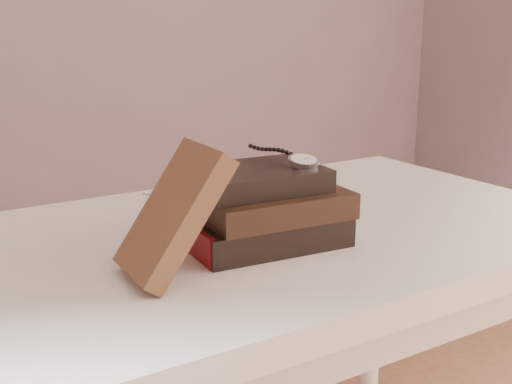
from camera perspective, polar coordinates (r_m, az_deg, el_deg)
table at (r=1.04m, az=0.93°, el=-7.84°), size 1.00×0.60×0.75m
book_stack at (r=0.92m, az=0.60°, el=-1.41°), size 0.23×0.17×0.11m
journal at (r=0.80m, az=-7.07°, el=-1.81°), size 0.13×0.11×0.16m
pocket_watch at (r=0.93m, az=3.69°, el=2.79°), size 0.05×0.15×0.02m
eyeglasses at (r=0.95m, az=-5.53°, el=-0.28°), size 0.10×0.11×0.04m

